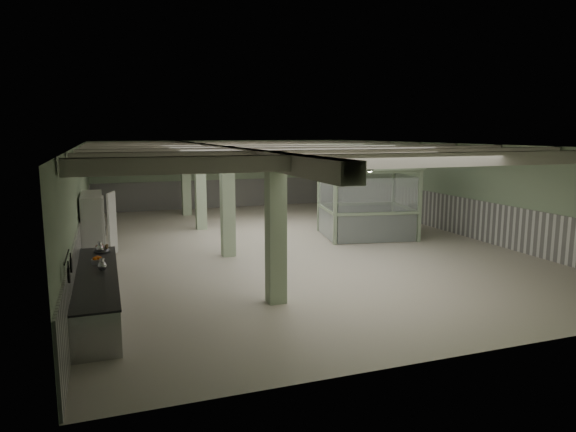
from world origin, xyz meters
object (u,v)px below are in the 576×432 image
object	(u,v)px
guard_booth	(367,189)
filing_cabinet	(413,218)
prep_counter	(96,292)
walkin_cooler	(94,229)

from	to	relation	value
guard_booth	filing_cabinet	size ratio (longest dim) A/B	3.29
prep_counter	walkin_cooler	world-z (taller)	walkin_cooler
walkin_cooler	guard_booth	distance (m)	10.02
prep_counter	filing_cabinet	bearing A→B (deg)	25.22
prep_counter	filing_cabinet	world-z (taller)	filing_cabinet
prep_counter	filing_cabinet	size ratio (longest dim) A/B	4.60
guard_booth	prep_counter	bearing A→B (deg)	-139.70
walkin_cooler	filing_cabinet	xyz separation A→B (m)	(12.07, 0.93, -0.48)
filing_cabinet	guard_booth	bearing A→B (deg)	-155.52
prep_counter	walkin_cooler	distance (m)	4.76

